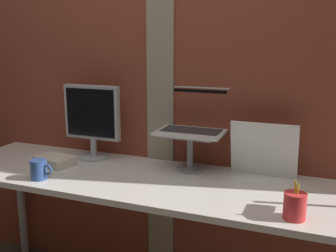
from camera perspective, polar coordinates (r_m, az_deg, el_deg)
The scene contains 9 objects.
brick_wall_back at distance 2.24m, azimuth -0.47°, elevation 6.82°, with size 3.72×0.16×2.46m.
desk at distance 1.98m, azimuth -1.07°, elevation -9.67°, with size 2.38×0.63×0.77m.
monitor at distance 2.28m, azimuth -10.98°, elevation 1.27°, with size 0.34×0.18×0.42m.
laptop_stand at distance 2.06m, azimuth 3.22°, elevation -2.83°, with size 0.28×0.22×0.20m.
laptop at distance 2.09m, azimuth 3.85°, elevation 0.95°, with size 0.35×0.29×0.23m.
whiteboard_panel at distance 2.00m, azimuth 13.74°, elevation -3.40°, with size 0.33×0.02×0.29m, color white.
pen_cup at distance 1.61m, azimuth 17.94°, elevation -10.99°, with size 0.09×0.09×0.16m.
coffee_mug at distance 2.04m, azimuth -18.21°, elevation -6.03°, with size 0.12×0.08×0.10m.
paper_clutter_stack at distance 2.25m, azimuth -16.07°, elevation -4.85°, with size 0.20×0.14×0.05m, color silver.
Camera 1 is at (0.83, -1.58, 1.45)m, focal length 41.96 mm.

